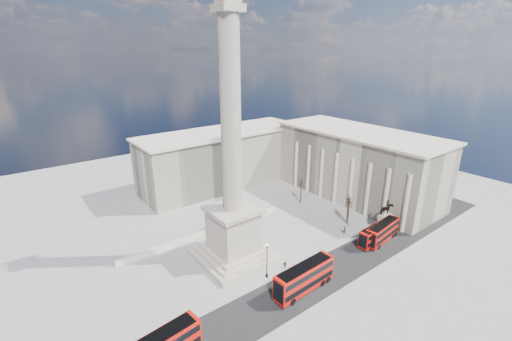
{
  "coord_description": "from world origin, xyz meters",
  "views": [
    {
      "loc": [
        -32.46,
        -44.47,
        39.25
      ],
      "look_at": [
        1.81,
        0.14,
        19.34
      ],
      "focal_mm": 24.0,
      "sensor_mm": 36.0,
      "label": 1
    }
  ],
  "objects": [
    {
      "name": "pedestrian_standing",
      "position": [
        32.26,
        -6.5,
        0.77
      ],
      "size": [
        0.9,
        0.8,
        1.54
      ],
      "primitive_type": "imported",
      "rotation": [
        0.0,
        0.0,
        3.49
      ],
      "color": "#252721",
      "rests_on": "ground"
    },
    {
      "name": "bare_tree_mid",
      "position": [
        28.86,
        -0.33,
        5.63
      ],
      "size": [
        1.89,
        1.89,
        7.15
      ],
      "rotation": [
        0.0,
        0.0,
        -0.04
      ],
      "color": "#332319",
      "rests_on": "ground"
    },
    {
      "name": "equestrian_statue",
      "position": [
        32.95,
        -7.42,
        2.73
      ],
      "size": [
        3.78,
        2.83,
        7.92
      ],
      "color": "beige",
      "rests_on": "ground"
    },
    {
      "name": "asphalt_road",
      "position": [
        5.0,
        -10.0,
        0.0
      ],
      "size": [
        120.0,
        9.0,
        0.01
      ],
      "primitive_type": "cube",
      "color": "#262626",
      "rests_on": "ground"
    },
    {
      "name": "red_bus_b",
      "position": [
        3.86,
        -10.79,
        2.59
      ],
      "size": [
        12.28,
        3.29,
        4.94
      ],
      "rotation": [
        0.0,
        0.0,
        0.04
      ],
      "color": "red",
      "rests_on": "ground"
    },
    {
      "name": "balustrade_wall",
      "position": [
        0.0,
        16.0,
        0.55
      ],
      "size": [
        40.0,
        0.6,
        1.1
      ],
      "primitive_type": "cube",
      "color": "beige",
      "rests_on": "ground"
    },
    {
      "name": "building_east",
      "position": [
        45.0,
        10.0,
        9.32
      ],
      "size": [
        19.0,
        46.0,
        18.6
      ],
      "color": "beige",
      "rests_on": "ground"
    },
    {
      "name": "pedestrian_walking",
      "position": [
        24.93,
        -2.61,
        0.89
      ],
      "size": [
        0.74,
        0.59,
        1.78
      ],
      "primitive_type": "imported",
      "rotation": [
        0.0,
        0.0,
        0.29
      ],
      "color": "#252721",
      "rests_on": "ground"
    },
    {
      "name": "ground",
      "position": [
        0.0,
        0.0,
        0.0
      ],
      "size": [
        180.0,
        180.0,
        0.0
      ],
      "primitive_type": "plane",
      "color": "#9A9792",
      "rests_on": "ground"
    },
    {
      "name": "red_bus_c",
      "position": [
        28.85,
        -9.56,
        2.23
      ],
      "size": [
        10.67,
        3.56,
        4.25
      ],
      "rotation": [
        0.0,
        0.0,
        0.11
      ],
      "color": "red",
      "rests_on": "ground"
    },
    {
      "name": "building_northeast",
      "position": [
        20.0,
        40.0,
        8.32
      ],
      "size": [
        51.0,
        17.0,
        16.6
      ],
      "color": "beige",
      "rests_on": "ground"
    },
    {
      "name": "victorian_lamp",
      "position": [
        1.04,
        -4.1,
        4.15
      ],
      "size": [
        0.6,
        0.6,
        7.04
      ],
      "rotation": [
        0.0,
        0.0,
        -0.1
      ],
      "color": "black",
      "rests_on": "ground"
    },
    {
      "name": "pedestrian_crossing",
      "position": [
        5.44,
        -4.17,
        0.8
      ],
      "size": [
        0.94,
        0.93,
        1.59
      ],
      "primitive_type": "imported",
      "rotation": [
        0.0,
        0.0,
        2.36
      ],
      "color": "#252721",
      "rests_on": "ground"
    },
    {
      "name": "bare_tree_far",
      "position": [
        28.62,
        15.18,
        5.99
      ],
      "size": [
        1.86,
        1.86,
        7.6
      ],
      "rotation": [
        0.0,
        0.0,
        0.11
      ],
      "color": "#332319",
      "rests_on": "ground"
    },
    {
      "name": "bare_tree_near",
      "position": [
        29.93,
        0.74,
        5.84
      ],
      "size": [
        1.7,
        1.7,
        7.42
      ],
      "rotation": [
        0.0,
        0.0,
        0.08
      ],
      "color": "#332319",
      "rests_on": "ground"
    },
    {
      "name": "red_bus_d",
      "position": [
        27.14,
        -9.12,
        2.09
      ],
      "size": [
        9.91,
        2.64,
        3.99
      ],
      "rotation": [
        0.0,
        0.0,
        0.03
      ],
      "color": "red",
      "rests_on": "ground"
    },
    {
      "name": "nelsons_column",
      "position": [
        0.0,
        5.0,
        12.92
      ],
      "size": [
        14.0,
        14.0,
        49.85
      ],
      "color": "#B4A796",
      "rests_on": "ground"
    }
  ]
}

